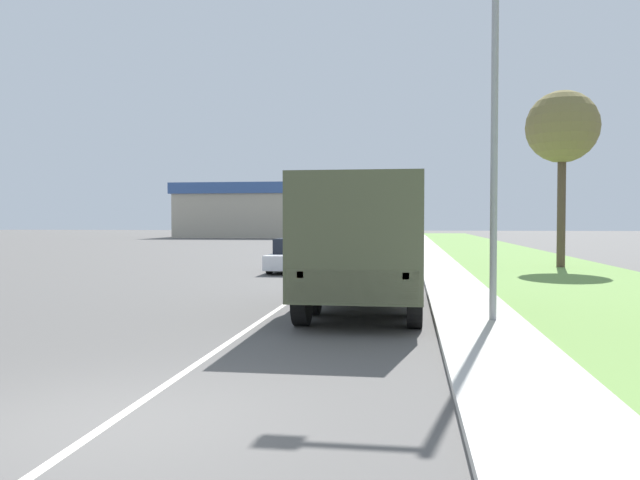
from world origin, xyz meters
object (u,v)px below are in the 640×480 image
at_px(car_second_ahead, 338,242).
at_px(car_third_ahead, 353,238).
at_px(car_nearest_ahead, 297,256).
at_px(lamp_post, 485,91).
at_px(military_truck, 365,240).

xyz_separation_m(car_second_ahead, car_third_ahead, (0.07, 10.02, -0.03)).
relative_size(car_nearest_ahead, car_second_ahead, 1.10).
distance_m(car_nearest_ahead, car_second_ahead, 15.05).
relative_size(car_second_ahead, lamp_post, 0.54).
bearing_deg(car_second_ahead, military_truck, -82.32).
relative_size(military_truck, car_second_ahead, 1.60).
bearing_deg(car_third_ahead, lamp_post, -81.04).
xyz_separation_m(car_second_ahead, lamp_post, (6.03, -27.76, 3.95)).
bearing_deg(lamp_post, car_nearest_ahead, 115.52).
relative_size(military_truck, car_third_ahead, 1.53).
height_order(car_second_ahead, lamp_post, lamp_post).
height_order(car_third_ahead, lamp_post, lamp_post).
bearing_deg(car_third_ahead, car_second_ahead, -90.43).
distance_m(military_truck, lamp_post, 4.16).
bearing_deg(military_truck, car_third_ahead, 95.46).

